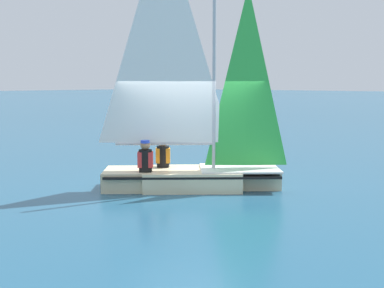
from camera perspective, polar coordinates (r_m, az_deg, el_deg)
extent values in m
plane|color=#235675|center=(11.37, 0.00, -5.24)|extent=(260.00, 260.00, 0.00)
cube|color=beige|center=(11.32, 0.00, -4.14)|extent=(2.57, 2.51, 0.45)
cube|color=beige|center=(11.47, 7.94, -4.06)|extent=(1.19, 1.18, 0.45)
cube|color=beige|center=(11.39, -7.99, -4.13)|extent=(1.47, 1.48, 0.45)
cube|color=black|center=(11.29, 0.00, -3.43)|extent=(3.87, 3.69, 0.05)
cube|color=silver|center=(11.36, 5.64, -2.89)|extent=(2.19, 2.15, 0.04)
cylinder|color=#B7B7BC|center=(11.15, 2.66, 11.73)|extent=(0.08, 0.08, 5.77)
cylinder|color=#B7B7BC|center=(11.19, -3.25, 0.05)|extent=(1.74, 1.58, 0.07)
pyramid|color=white|center=(11.16, -3.35, 13.07)|extent=(1.64, 1.49, 5.01)
pyramid|color=green|center=(11.20, 6.55, 7.89)|extent=(1.05, 0.95, 4.09)
cube|color=black|center=(11.48, -10.60, -4.44)|extent=(0.08, 0.08, 0.31)
cube|color=black|center=(11.66, -3.44, -3.78)|extent=(0.37, 0.37, 0.45)
cylinder|color=black|center=(11.57, -3.45, -1.47)|extent=(0.42, 0.42, 0.50)
cube|color=orange|center=(11.57, -3.46, -1.35)|extent=(0.43, 0.42, 0.35)
sphere|color=#A87A56|center=(11.53, -3.47, 0.24)|extent=(0.22, 0.22, 0.22)
cylinder|color=black|center=(11.52, -3.47, 0.65)|extent=(0.30, 0.30, 0.06)
cube|color=black|center=(11.09, -5.52, -4.38)|extent=(0.37, 0.37, 0.45)
cylinder|color=black|center=(11.00, -5.55, -1.96)|extent=(0.42, 0.42, 0.50)
cube|color=red|center=(11.00, -5.55, -1.83)|extent=(0.43, 0.42, 0.35)
sphere|color=#A87A56|center=(10.95, -5.57, -0.15)|extent=(0.22, 0.22, 0.22)
cylinder|color=blue|center=(10.94, -5.57, 0.28)|extent=(0.30, 0.30, 0.06)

